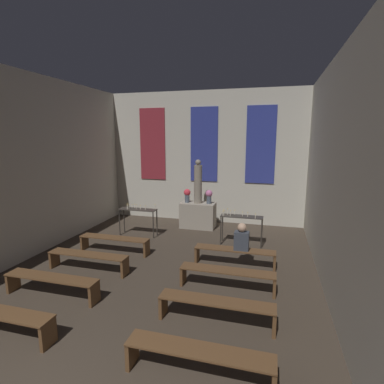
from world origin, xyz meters
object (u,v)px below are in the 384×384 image
(pew_second_left, at_px, (52,282))
(candle_rack_right, at_px, (241,221))
(flower_vase_right, at_px, (209,196))
(altar, at_px, (198,215))
(statue, at_px, (198,183))
(pew_front_right, at_px, (199,357))
(flower_vase_left, at_px, (187,195))
(pew_back_left, at_px, (114,241))
(candle_rack_left, at_px, (138,213))
(pew_third_left, at_px, (88,258))
(pew_second_right, at_px, (216,307))
(pew_back_right, at_px, (235,253))
(person_seated, at_px, (242,238))
(pew_third_right, at_px, (227,275))

(pew_second_left, bearing_deg, candle_rack_right, 50.22)
(flower_vase_right, xyz_separation_m, candle_rack_right, (1.28, -1.35, -0.44))
(altar, xyz_separation_m, statue, (0.00, 0.00, 1.17))
(flower_vase_right, height_order, pew_front_right, flower_vase_right)
(flower_vase_left, distance_m, pew_back_left, 3.29)
(flower_vase_left, height_order, candle_rack_left, flower_vase_left)
(flower_vase_left, xyz_separation_m, pew_third_left, (-1.29, -4.14, -0.86))
(pew_second_right, xyz_separation_m, pew_back_right, (0.00, 2.49, 0.00))
(statue, height_order, candle_rack_left, statue)
(statue, height_order, person_seated, statue)
(pew_second_left, height_order, pew_back_right, same)
(statue, xyz_separation_m, pew_front_right, (1.68, -6.63, -1.30))
(altar, height_order, pew_second_left, altar)
(flower_vase_right, bearing_deg, pew_second_right, -76.56)
(candle_rack_left, height_order, pew_back_left, candle_rack_left)
(pew_front_right, bearing_deg, person_seated, 87.51)
(flower_vase_left, height_order, pew_second_left, flower_vase_left)
(pew_front_right, bearing_deg, flower_vase_right, 100.99)
(flower_vase_left, relative_size, flower_vase_right, 1.00)
(flower_vase_right, bearing_deg, candle_rack_right, -46.67)
(pew_third_left, bearing_deg, pew_second_left, -90.00)
(flower_vase_right, bearing_deg, statue, 180.00)
(candle_rack_left, height_order, candle_rack_right, same)
(altar, xyz_separation_m, pew_front_right, (1.68, -6.63, -0.13))
(flower_vase_right, relative_size, pew_third_right, 0.24)
(pew_second_left, bearing_deg, pew_back_left, 90.00)
(pew_second_left, distance_m, pew_second_right, 3.37)
(flower_vase_left, height_order, person_seated, flower_vase_left)
(altar, bearing_deg, pew_back_left, -120.14)
(statue, bearing_deg, altar, 0.00)
(pew_second_right, height_order, pew_back_left, same)
(candle_rack_left, height_order, pew_third_right, candle_rack_left)
(altar, xyz_separation_m, pew_second_right, (1.68, -5.39, -0.13))
(pew_second_left, bearing_deg, pew_second_right, 0.00)
(flower_vase_left, bearing_deg, pew_back_right, -54.34)
(pew_third_left, bearing_deg, flower_vase_right, 63.34)
(flower_vase_left, xyz_separation_m, pew_back_left, (-1.29, -2.90, -0.86))
(flower_vase_left, xyz_separation_m, pew_front_right, (2.08, -6.63, -0.86))
(altar, distance_m, pew_second_right, 5.64)
(candle_rack_left, bearing_deg, pew_back_left, -89.91)
(statue, distance_m, pew_back_right, 3.60)
(pew_back_right, xyz_separation_m, person_seated, (0.16, 0.00, 0.42))
(pew_front_right, relative_size, pew_second_right, 1.00)
(pew_third_left, height_order, pew_third_right, same)
(pew_second_right, xyz_separation_m, pew_third_left, (-3.37, 1.24, 0.00))
(candle_rack_left, bearing_deg, statue, 38.74)
(pew_front_right, distance_m, pew_third_right, 2.49)
(pew_back_right, bearing_deg, person_seated, 0.00)
(pew_front_right, xyz_separation_m, pew_second_right, (0.00, 1.24, 0.00))
(pew_back_left, bearing_deg, pew_third_left, -90.00)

